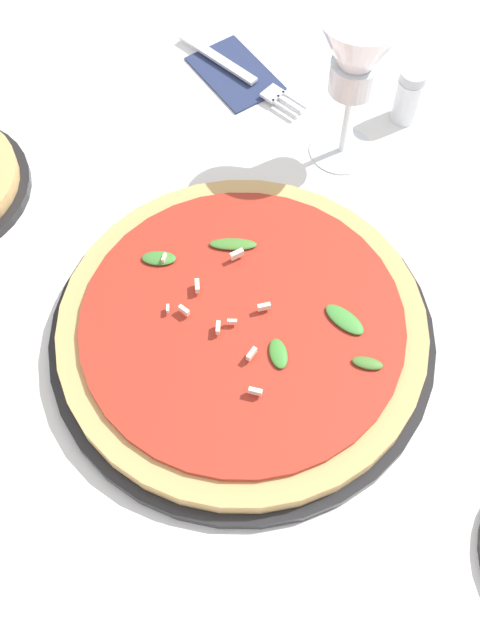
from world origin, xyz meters
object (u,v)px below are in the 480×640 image
(wine_glass, at_px, (356,59))
(pizza_arugula_main, at_px, (240,327))
(fork, at_px, (239,72))
(shaker_pepper, at_px, (409,96))

(wine_glass, bearing_deg, pizza_arugula_main, -53.07)
(pizza_arugula_main, xyz_separation_m, fork, (-0.32, 0.16, -0.01))
(fork, relative_size, shaker_pepper, 2.80)
(wine_glass, bearing_deg, fork, -163.01)
(shaker_pepper, bearing_deg, pizza_arugula_main, -60.74)
(wine_glass, bearing_deg, shaker_pepper, 96.74)
(fork, height_order, shaker_pepper, shaker_pepper)
(pizza_arugula_main, relative_size, shaker_pepper, 5.50)
(wine_glass, xyz_separation_m, fork, (-0.16, -0.05, -0.12))
(shaker_pepper, bearing_deg, wine_glass, -83.26)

